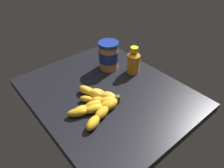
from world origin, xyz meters
TOP-DOWN VIEW (x-y plane):
  - ground_plane at (0.00, 0.00)cm, footprint 74.03×61.16cm
  - banana_bunch at (4.85, -9.19)cm, footprint 24.34×22.75cm
  - peanut_butter_jar at (-14.39, 12.78)cm, footprint 10.10×10.10cm
  - honey_bottle at (-3.51, 19.55)cm, footprint 6.30×6.30cm

SIDE VIEW (x-z plane):
  - ground_plane at x=0.00cm, z-range -4.01..0.00cm
  - banana_bunch at x=4.85cm, z-range -0.09..3.63cm
  - honey_bottle at x=-3.51cm, z-range -0.72..13.07cm
  - peanut_butter_jar at x=-14.39cm, z-range -0.02..14.26cm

